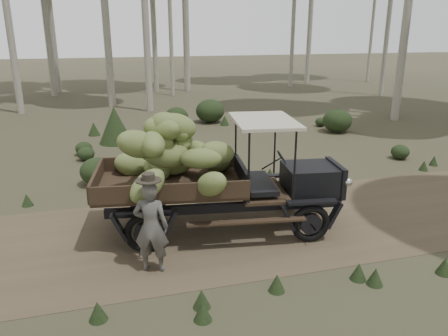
{
  "coord_description": "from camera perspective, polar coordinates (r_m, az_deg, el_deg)",
  "views": [
    {
      "loc": [
        -3.55,
        -7.86,
        3.94
      ],
      "look_at": [
        -1.31,
        0.08,
        1.31
      ],
      "focal_mm": 35.0,
      "sensor_mm": 36.0,
      "label": 1
    }
  ],
  "objects": [
    {
      "name": "dirt_track",
      "position": [
        9.48,
        7.82,
        -7.05
      ],
      "size": [
        70.0,
        4.0,
        0.01
      ],
      "primitive_type": "cube",
      "color": "brown",
      "rests_on": "ground"
    },
    {
      "name": "farmer",
      "position": [
        7.41,
        -9.5,
        -7.46
      ],
      "size": [
        0.68,
        0.56,
        1.74
      ],
      "rotation": [
        0.0,
        0.0,
        2.79
      ],
      "color": "#4F4D49",
      "rests_on": "ground"
    },
    {
      "name": "undergrowth",
      "position": [
        9.47,
        14.18,
        -4.26
      ],
      "size": [
        20.67,
        23.61,
        1.33
      ],
      "color": "#233319",
      "rests_on": "ground"
    },
    {
      "name": "ground",
      "position": [
        9.48,
        7.82,
        -7.07
      ],
      "size": [
        120.0,
        120.0,
        0.0
      ],
      "primitive_type": "plane",
      "color": "#473D2B",
      "rests_on": "ground"
    },
    {
      "name": "banana_truck",
      "position": [
        8.59,
        -3.68,
        0.7
      ],
      "size": [
        5.15,
        2.85,
        2.51
      ],
      "rotation": [
        0.0,
        0.0,
        -0.14
      ],
      "color": "black",
      "rests_on": "ground"
    }
  ]
}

